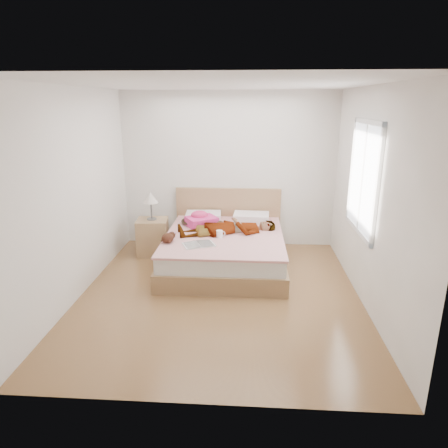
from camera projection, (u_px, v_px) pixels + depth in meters
The scene contains 11 objects.
ground at pixel (220, 294), 5.22m from camera, with size 4.00×4.00×0.00m, color #57351B.
woman at pixel (228, 225), 6.06m from camera, with size 0.57×1.53×0.21m, color white.
hair at pixel (195, 220), 6.55m from camera, with size 0.44×0.55×0.08m, color black.
phone at pixel (199, 213), 6.46m from camera, with size 0.04×0.09×0.01m, color silver.
room_shell at pixel (363, 178), 4.96m from camera, with size 4.00×4.00×4.00m.
bed at pixel (225, 247), 6.13m from camera, with size 1.80×2.08×1.00m.
towel at pixel (201, 220), 6.37m from camera, with size 0.58×0.55×0.24m.
magazine at pixel (199, 244), 5.52m from camera, with size 0.50×0.42×0.03m.
coffee_mug at pixel (220, 234), 5.82m from camera, with size 0.14×0.11×0.11m.
plush_toy at pixel (168, 237), 5.61m from camera, with size 0.23×0.28×0.14m.
nightstand at pixel (153, 234), 6.51m from camera, with size 0.53×0.48×1.04m.
Camera 1 is at (0.37, -4.71, 2.40)m, focal length 32.00 mm.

